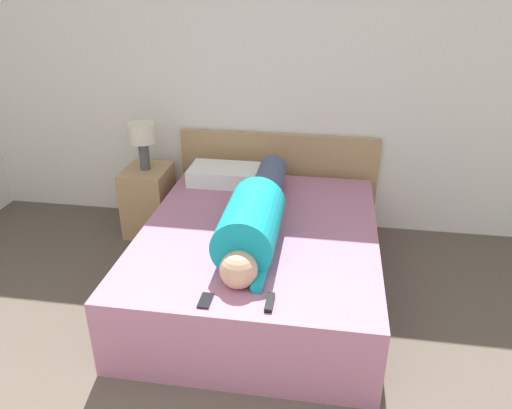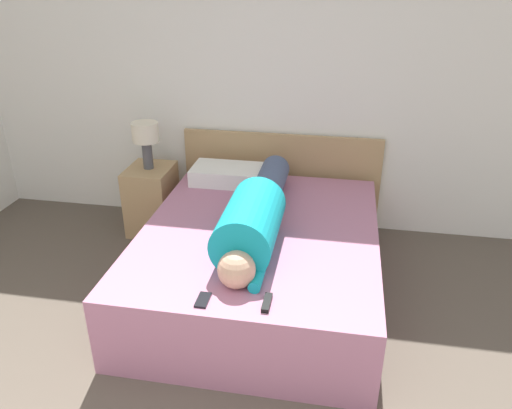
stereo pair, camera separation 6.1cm
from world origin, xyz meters
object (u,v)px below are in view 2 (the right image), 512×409
person_lying (255,215)px  cell_phone (203,300)px  nightstand (152,199)px  tv_remote (267,303)px  pillow_near_headboard (228,175)px  bed (260,260)px  table_lamp (146,136)px

person_lying → cell_phone: person_lying is taller
nightstand → person_lying: 1.40m
tv_remote → nightstand: bearing=128.8°
person_lying → pillow_near_headboard: size_ratio=2.77×
bed → table_lamp: (-1.07, 0.74, 0.60)m
nightstand → table_lamp: table_lamp is taller
table_lamp → tv_remote: (1.25, -1.55, -0.34)m
person_lying → cell_phone: (-0.15, -0.74, -0.15)m
bed → person_lying: bearing=-96.6°
cell_phone → person_lying: bearing=78.6°
tv_remote → cell_phone: size_ratio=1.15×
table_lamp → pillow_near_headboard: (0.68, -0.00, -0.29)m
person_lying → table_lamp: bearing=141.4°
bed → table_lamp: table_lamp is taller
pillow_near_headboard → tv_remote: size_ratio=3.89×
bed → tv_remote: tv_remote is taller
bed → table_lamp: size_ratio=4.95×
pillow_near_headboard → nightstand: bearing=179.8°
pillow_near_headboard → bed: bearing=-62.3°
table_lamp → pillow_near_headboard: bearing=-0.2°
pillow_near_headboard → cell_phone: size_ratio=4.49×
pillow_near_headboard → tv_remote: bearing=-70.0°
pillow_near_headboard → person_lying: bearing=-66.0°
table_lamp → person_lying: size_ratio=0.24×
table_lamp → pillow_near_headboard: 0.74m
bed → cell_phone: cell_phone is taller
bed → pillow_near_headboard: 0.89m
pillow_near_headboard → tv_remote: 1.65m
bed → table_lamp: bearing=145.2°
pillow_near_headboard → cell_phone: 1.60m
person_lying → pillow_near_headboard: (-0.38, 0.84, -0.09)m
table_lamp → person_lying: bearing=-38.6°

